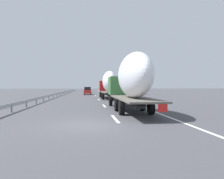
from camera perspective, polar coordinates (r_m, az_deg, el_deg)
ground_plane at (r=51.37m, az=-6.76°, el=-1.43°), size 260.00×260.00×0.00m
lane_stripe_0 at (r=13.61m, az=0.86°, el=-7.94°), size 3.20×0.20×0.01m
lane_stripe_1 at (r=22.40m, az=-2.16°, el=-4.45°), size 3.20×0.20×0.01m
lane_stripe_2 at (r=33.04m, az=-3.64°, el=-2.72°), size 3.20×0.20×0.01m
lane_stripe_3 at (r=45.85m, az=-4.51°, el=-1.70°), size 3.20×0.20×0.01m
lane_stripe_4 at (r=54.63m, az=-4.87°, el=-1.28°), size 3.20×0.20×0.01m
lane_stripe_5 at (r=55.86m, az=-4.91°, el=-1.23°), size 3.20×0.20×0.01m
lane_stripe_6 at (r=70.83m, az=-5.30°, el=-0.78°), size 3.20×0.20×0.01m
edge_line_right at (r=56.63m, az=-1.18°, el=-1.20°), size 110.00×0.20×0.01m
truck_lead at (r=35.37m, az=-0.93°, el=1.62°), size 13.69×2.55×4.56m
truck_trailing at (r=17.37m, az=5.16°, el=2.62°), size 13.30×2.55×4.66m
car_red_compact at (r=52.23m, az=-6.67°, el=-0.35°), size 4.29×1.77×1.89m
car_blue_sedan at (r=69.31m, az=-6.58°, el=-0.05°), size 4.38×1.79×1.85m
road_sign at (r=58.29m, az=-0.16°, el=1.13°), size 0.10×0.90×3.36m
tree_0 at (r=85.37m, az=1.35°, el=1.98°), size 2.58×2.58×6.04m
tree_1 at (r=53.87m, az=4.78°, el=3.63°), size 3.93×3.93×7.59m
tree_2 at (r=79.30m, az=2.25°, el=2.54°), size 3.51×3.51×7.32m
guardrail_median at (r=54.68m, az=-13.06°, el=-0.70°), size 94.00×0.10×0.76m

